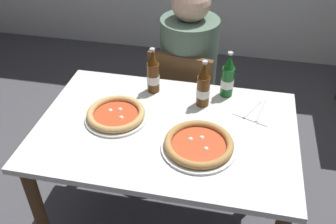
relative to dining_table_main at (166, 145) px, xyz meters
name	(u,v)px	position (x,y,z in m)	size (l,w,h in m)	color
dining_table_main	(166,145)	(0.00, 0.00, 0.00)	(1.20, 0.80, 0.75)	silver
chair_behind_table	(184,99)	(-0.01, 0.61, -0.15)	(0.45, 0.45, 0.85)	brown
diner_seated	(188,82)	(0.00, 0.66, -0.05)	(0.34, 0.34, 1.21)	#2D3342
pizza_margherita_near	(199,145)	(0.17, -0.11, 0.13)	(0.33, 0.33, 0.04)	white
pizza_marinara_far	(116,115)	(-0.25, 0.02, 0.14)	(0.30, 0.30, 0.04)	white
beer_bottle_left	(153,74)	(-0.13, 0.28, 0.22)	(0.07, 0.07, 0.25)	#512D0F
beer_bottle_center	(203,87)	(0.14, 0.21, 0.22)	(0.07, 0.07, 0.25)	#512D0F
beer_bottle_right	(228,78)	(0.25, 0.32, 0.22)	(0.07, 0.07, 0.25)	#14591E
napkin_with_cutlery	(257,110)	(0.41, 0.21, 0.12)	(0.23, 0.23, 0.01)	white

